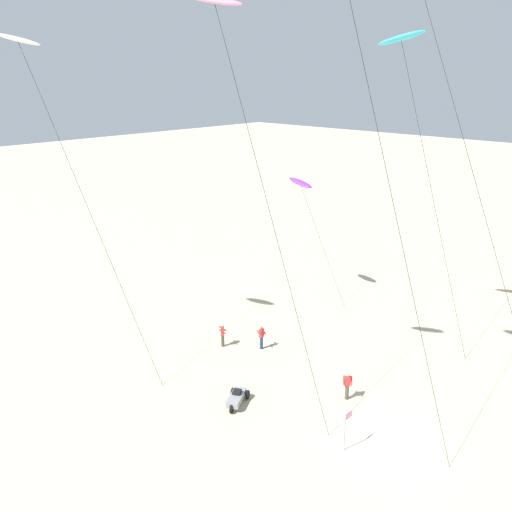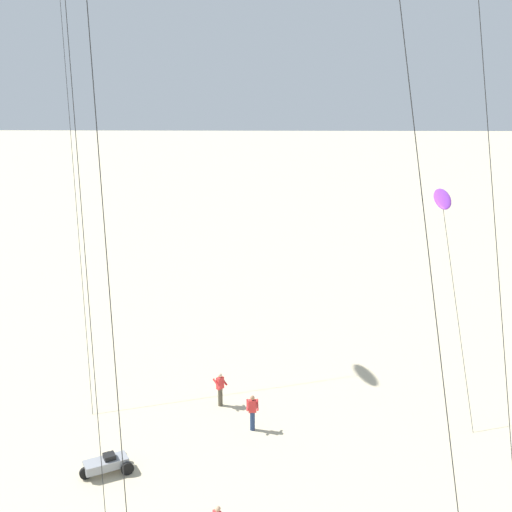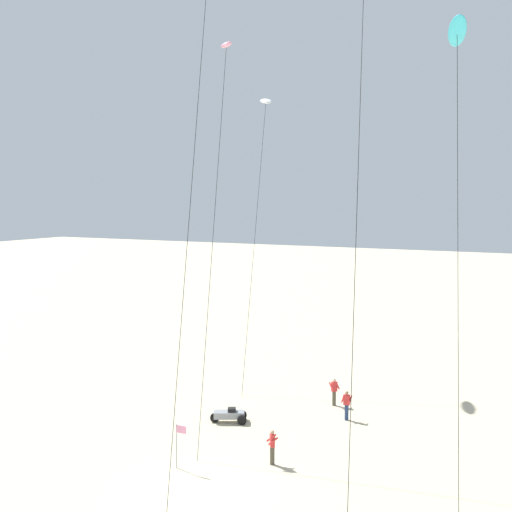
{
  "view_description": "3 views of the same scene",
  "coord_description": "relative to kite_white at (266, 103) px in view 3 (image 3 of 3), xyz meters",
  "views": [
    {
      "loc": [
        -21.17,
        -10.62,
        17.81
      ],
      "look_at": [
        -0.45,
        8.87,
        8.05
      ],
      "focal_mm": 37.76,
      "sensor_mm": 36.0,
      "label": 1
    },
    {
      "loc": [
        3.29,
        -15.58,
        16.09
      ],
      "look_at": [
        2.92,
        11.13,
        8.11
      ],
      "focal_mm": 48.32,
      "sensor_mm": 36.0,
      "label": 2
    },
    {
      "loc": [
        15.08,
        -23.91,
        12.71
      ],
      "look_at": [
        -1.91,
        9.26,
        9.3
      ],
      "focal_mm": 47.22,
      "sensor_mm": 36.0,
      "label": 3
    }
  ],
  "objects": [
    {
      "name": "ground_plane",
      "position": [
        6.96,
        -20.66,
        -19.33
      ],
      "size": [
        260.0,
        260.0,
        0.0
      ],
      "primitive_type": "plane",
      "color": "beige"
    },
    {
      "name": "kite_white",
      "position": [
        0.0,
        0.0,
        0.0
      ],
      "size": [
        3.37,
        9.65,
        19.99
      ],
      "color": "white",
      "rests_on": "ground"
    },
    {
      "name": "kite_cyan",
      "position": [
        16.25,
        -14.36,
        0.19
      ],
      "size": [
        2.37,
        7.12,
        20.24
      ],
      "color": "#33BFE0",
      "rests_on": "ground"
    },
    {
      "name": "kite_pink",
      "position": [
        3.59,
        -12.12,
        1.18
      ],
      "size": [
        2.7,
        7.35,
        21.26
      ],
      "color": "pink",
      "rests_on": "ground"
    },
    {
      "name": "kite_flyer_nearest",
      "position": [
        8.16,
        -7.11,
        -18.43
      ],
      "size": [
        0.73,
        0.73,
        1.67
      ],
      "color": "#4C4738",
      "rests_on": "ground"
    },
    {
      "name": "kite_flyer_middle",
      "position": [
        9.71,
        -9.27,
        -18.43
      ],
      "size": [
        0.55,
        0.53,
        1.67
      ],
      "color": "navy",
      "rests_on": "ground"
    },
    {
      "name": "kite_flyer_furthest",
      "position": [
        8.71,
        -16.87,
        -18.43
      ],
      "size": [
        0.72,
        0.72,
        1.67
      ],
      "color": "#4C4738",
      "rests_on": "ground"
    },
    {
      "name": "beach_buggy",
      "position": [
        4.03,
        -12.61,
        -18.9
      ],
      "size": [
        2.09,
        1.61,
        0.82
      ],
      "color": "gray",
      "rests_on": "ground"
    },
    {
      "name": "marker_flag",
      "position": [
        5.07,
        -19.28,
        -17.84
      ],
      "size": [
        0.56,
        0.05,
        2.1
      ],
      "color": "gray",
      "rests_on": "ground"
    }
  ]
}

